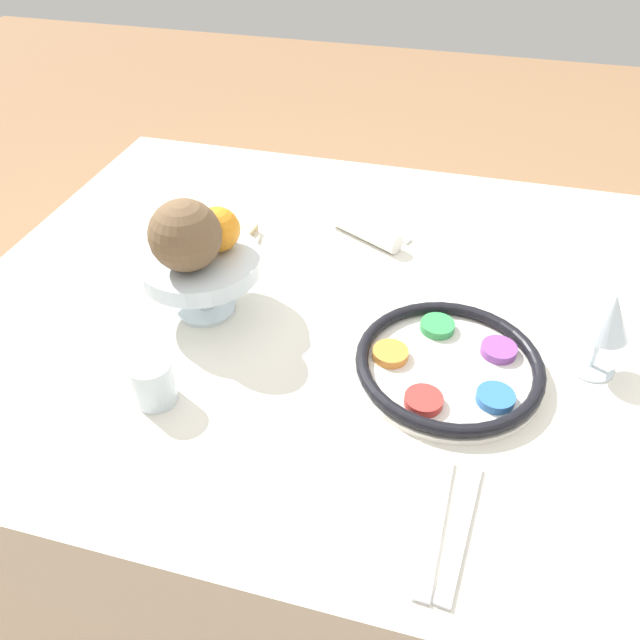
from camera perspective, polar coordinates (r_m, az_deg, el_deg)
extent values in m
plane|color=#99704C|center=(1.67, 5.21, -19.78)|extent=(8.00, 8.00, 0.00)
cube|color=silver|center=(1.36, 6.17, -11.70)|extent=(1.55, 1.07, 0.76)
cylinder|color=silver|center=(0.98, 11.62, -4.47)|extent=(0.29, 0.29, 0.01)
torus|color=black|center=(0.97, 11.73, -3.84)|extent=(0.29, 0.29, 0.02)
cylinder|color=orange|center=(0.98, 6.54, -3.09)|extent=(0.06, 0.06, 0.01)
cylinder|color=red|center=(0.91, 9.45, -7.27)|extent=(0.06, 0.06, 0.01)
cylinder|color=#2D6BB7|center=(0.94, 15.74, -6.84)|extent=(0.06, 0.06, 0.01)
cylinder|color=#844299|center=(1.02, 16.02, -2.64)|extent=(0.06, 0.06, 0.01)
cylinder|color=#33934C|center=(1.04, 10.69, -0.56)|extent=(0.06, 0.06, 0.01)
cylinder|color=silver|center=(1.06, 23.46, -3.89)|extent=(0.07, 0.07, 0.00)
cylinder|color=silver|center=(1.04, 23.96, -2.51)|extent=(0.01, 0.01, 0.07)
cone|color=silver|center=(0.99, 24.99, 0.40)|extent=(0.07, 0.07, 0.07)
cylinder|color=silver|center=(1.09, -10.37, 1.17)|extent=(0.10, 0.10, 0.01)
cylinder|color=silver|center=(1.07, -10.62, 2.85)|extent=(0.03, 0.03, 0.07)
cylinder|color=silver|center=(1.04, -10.96, 5.11)|extent=(0.20, 0.20, 0.03)
sphere|color=orange|center=(1.02, -9.35, 8.18)|extent=(0.07, 0.07, 0.07)
sphere|color=brown|center=(0.98, -12.23, 7.57)|extent=(0.11, 0.11, 0.11)
cylinder|color=beige|center=(1.27, -8.96, 7.36)|extent=(0.15, 0.15, 0.01)
cube|color=#D1B784|center=(1.26, -9.00, 7.75)|extent=(0.12, 0.12, 0.01)
cylinder|color=white|center=(1.25, 4.28, 8.12)|extent=(0.15, 0.11, 0.04)
cylinder|color=silver|center=(0.93, -15.03, -5.48)|extent=(0.06, 0.06, 0.07)
cube|color=silver|center=(0.81, 12.65, -18.26)|extent=(0.04, 0.20, 0.01)
cube|color=silver|center=(0.81, 10.45, -17.93)|extent=(0.03, 0.20, 0.01)
cube|color=silver|center=(1.29, 4.69, 8.39)|extent=(0.17, 0.08, 0.01)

